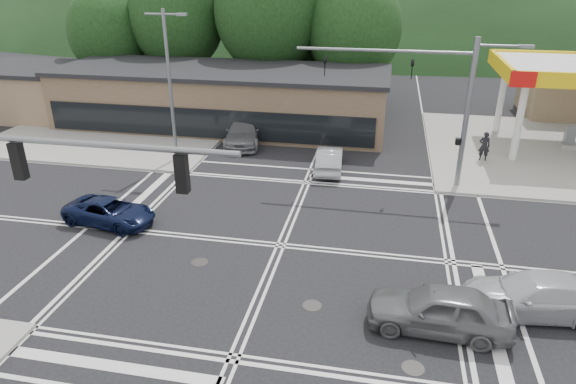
% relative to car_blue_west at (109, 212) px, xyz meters
% --- Properties ---
extents(ground, '(120.00, 120.00, 0.00)m').
position_rel_car_blue_west_xyz_m(ground, '(8.34, -0.50, -0.61)').
color(ground, black).
rests_on(ground, ground).
extents(sidewalk_ne, '(16.00, 16.00, 0.15)m').
position_rel_car_blue_west_xyz_m(sidewalk_ne, '(23.34, 14.50, -0.53)').
color(sidewalk_ne, gray).
rests_on(sidewalk_ne, ground).
extents(sidewalk_nw, '(16.00, 16.00, 0.15)m').
position_rel_car_blue_west_xyz_m(sidewalk_nw, '(-6.66, 14.50, -0.53)').
color(sidewalk_nw, gray).
rests_on(sidewalk_nw, ground).
extents(commercial_row, '(24.00, 8.00, 4.00)m').
position_rel_car_blue_west_xyz_m(commercial_row, '(0.34, 16.50, 1.39)').
color(commercial_row, brown).
rests_on(commercial_row, ground).
extents(commercial_nw, '(8.00, 7.00, 3.60)m').
position_rel_car_blue_west_xyz_m(commercial_nw, '(-15.66, 16.50, 1.19)').
color(commercial_nw, '#846B4F').
rests_on(commercial_nw, ground).
extents(hill_north, '(252.00, 126.00, 140.00)m').
position_rel_car_blue_west_xyz_m(hill_north, '(8.34, 89.50, -0.61)').
color(hill_north, '#193216').
rests_on(hill_north, ground).
extents(tree_n_a, '(8.00, 8.00, 11.75)m').
position_rel_car_blue_west_xyz_m(tree_n_a, '(-5.66, 23.50, 6.53)').
color(tree_n_a, '#382619').
rests_on(tree_n_a, ground).
extents(tree_n_b, '(9.00, 9.00, 12.98)m').
position_rel_car_blue_west_xyz_m(tree_n_b, '(2.34, 23.50, 7.18)').
color(tree_n_b, '#382619').
rests_on(tree_n_b, ground).
extents(tree_n_c, '(7.60, 7.60, 10.87)m').
position_rel_car_blue_west_xyz_m(tree_n_c, '(9.34, 23.50, 5.88)').
color(tree_n_c, '#382619').
rests_on(tree_n_c, ground).
extents(tree_n_d, '(6.80, 6.80, 9.76)m').
position_rel_car_blue_west_xyz_m(tree_n_d, '(-11.66, 22.50, 5.23)').
color(tree_n_d, '#382619').
rests_on(tree_n_d, ground).
extents(tree_n_e, '(8.40, 8.40, 11.98)m').
position_rel_car_blue_west_xyz_m(tree_n_e, '(6.34, 27.50, 6.53)').
color(tree_n_e, '#382619').
rests_on(tree_n_e, ground).
extents(streetlight_nw, '(2.50, 0.25, 9.00)m').
position_rel_car_blue_west_xyz_m(streetlight_nw, '(-0.10, 8.50, 4.44)').
color(streetlight_nw, slate).
rests_on(streetlight_nw, ground).
extents(signal_mast_ne, '(11.65, 0.30, 8.00)m').
position_rel_car_blue_west_xyz_m(signal_mast_ne, '(15.28, 7.70, 4.47)').
color(signal_mast_ne, slate).
rests_on(signal_mast_ne, ground).
extents(car_blue_west, '(4.63, 2.66, 1.22)m').
position_rel_car_blue_west_xyz_m(car_blue_west, '(0.00, 0.00, 0.00)').
color(car_blue_west, black).
rests_on(car_blue_west, ground).
extents(car_grey_center, '(4.82, 2.09, 1.62)m').
position_rel_car_blue_west_xyz_m(car_grey_center, '(14.67, -4.95, 0.20)').
color(car_grey_center, '#5B5D60').
rests_on(car_grey_center, ground).
extents(car_silver_east, '(5.25, 2.57, 1.47)m').
position_rel_car_blue_west_xyz_m(car_silver_east, '(18.00, -3.39, 0.13)').
color(car_silver_east, '#B7B9BF').
rests_on(car_silver_east, ground).
extents(car_queue_a, '(1.80, 4.33, 1.39)m').
position_rel_car_blue_west_xyz_m(car_queue_a, '(9.34, 8.82, 0.09)').
color(car_queue_a, '#999B9F').
rests_on(car_queue_a, ground).
extents(car_queue_b, '(1.92, 4.34, 1.45)m').
position_rel_car_blue_west_xyz_m(car_queue_b, '(9.34, 17.92, 0.12)').
color(car_queue_b, silver).
rests_on(car_queue_b, ground).
extents(car_northbound, '(3.21, 5.90, 1.62)m').
position_rel_car_blue_west_xyz_m(car_northbound, '(2.98, 12.71, 0.20)').
color(car_northbound, slate).
rests_on(car_northbound, ground).
extents(pedestrian, '(0.68, 0.46, 1.82)m').
position_rel_car_blue_west_xyz_m(pedestrian, '(18.47, 11.93, 0.45)').
color(pedestrian, black).
rests_on(pedestrian, sidewalk_ne).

